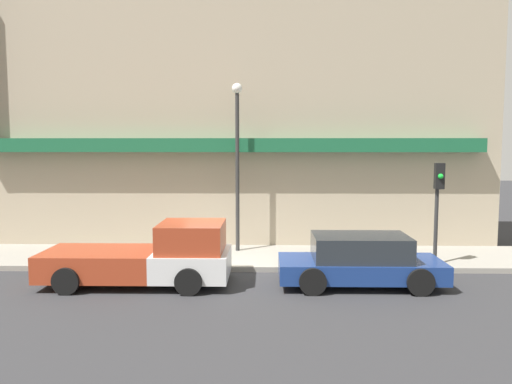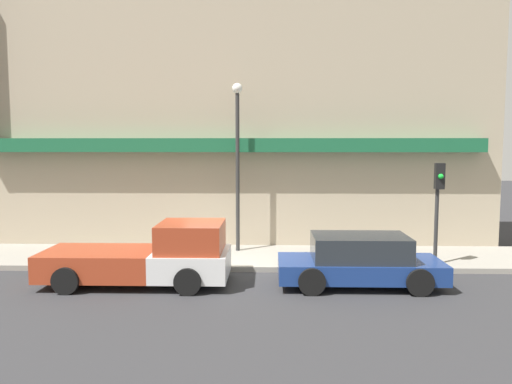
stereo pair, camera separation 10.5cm
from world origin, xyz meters
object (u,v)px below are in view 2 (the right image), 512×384
object	(u,v)px
traffic_light	(438,195)
street_lamp	(238,148)
parked_car	(360,261)
pickup_truck	(150,257)
fire_hydrant	(201,251)

from	to	relation	value
traffic_light	street_lamp	bearing A→B (deg)	162.53
parked_car	traffic_light	distance (m)	3.66
traffic_light	pickup_truck	bearing A→B (deg)	-168.25
pickup_truck	fire_hydrant	distance (m)	2.57
parked_car	traffic_light	bearing A→B (deg)	32.57
parked_car	street_lamp	size ratio (longest dim) A/B	0.77
parked_car	traffic_light	size ratio (longest dim) A/B	1.41
street_lamp	traffic_light	distance (m)	6.81
parked_car	fire_hydrant	world-z (taller)	parked_car
fire_hydrant	traffic_light	size ratio (longest dim) A/B	0.19
pickup_truck	parked_car	xyz separation A→B (m)	(5.89, 0.00, -0.07)
fire_hydrant	traffic_light	xyz separation A→B (m)	(7.48, -0.50, 1.92)
parked_car	street_lamp	world-z (taller)	street_lamp
street_lamp	traffic_light	bearing A→B (deg)	-17.47
pickup_truck	parked_car	bearing A→B (deg)	-0.43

